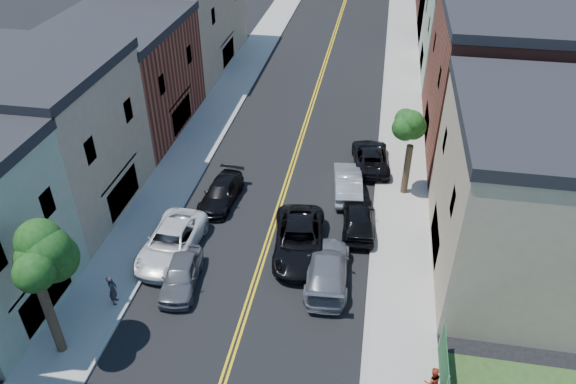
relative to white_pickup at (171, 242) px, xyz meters
The scene contains 22 objects.
sidewalk_left 18.68m from the white_pickup, 98.29° to the left, with size 3.20×100.00×0.15m, color gray.
sidewalk_right 22.66m from the white_pickup, 54.64° to the left, with size 3.20×100.00×0.15m, color gray.
curb_left 18.51m from the white_pickup, 92.92° to the left, with size 0.30×100.00×0.15m, color gray.
curb_right 21.70m from the white_pickup, 58.41° to the left, with size 0.30×100.00×0.15m, color gray.
bldg_left_tan_near 10.14m from the white_pickup, 158.46° to the left, with size 9.00×10.00×9.00m, color #998466.
bldg_left_brick 17.23m from the white_pickup, 121.28° to the left, with size 9.00×12.00×8.00m, color brown.
bldg_left_tan_far 30.05m from the white_pickup, 107.16° to the left, with size 9.00×16.00×9.50m, color #998466.
bldg_right_tan 19.71m from the white_pickup, ahead, with size 9.00×12.00×9.00m, color #998466.
bldg_right_brick 25.64m from the white_pickup, 40.61° to the left, with size 9.00×14.00×10.00m, color brown.
bldg_right_palegrn 36.18m from the white_pickup, 57.77° to the left, with size 9.00×12.00×8.50m, color gray.
tree_left_mid 9.84m from the white_pickup, 109.54° to the right, with size 5.20×5.20×9.29m.
tree_right_far 16.39m from the white_pickup, 32.85° to the left, with size 4.40×4.40×8.03m.
white_pickup is the anchor object (origin of this frame).
grey_car_left 2.73m from the white_pickup, 58.93° to the right, with size 1.78×4.42×1.50m, color #525459.
black_car_left 5.62m from the white_pickup, 75.48° to the left, with size 1.97×4.85×1.41m, color black.
grey_car_right 9.03m from the white_pickup, ahead, with size 2.28×5.61×1.63m, color slate.
black_car_right 11.15m from the white_pickup, 21.78° to the left, with size 1.94×4.82×1.64m, color black.
silver_car_right 12.26m from the white_pickup, 40.07° to the left, with size 1.74×4.98×1.64m, color #A4A6AC.
dark_car_right_far 15.79m from the white_pickup, 47.29° to the left, with size 2.48×5.38×1.49m, color black.
black_suv_lane 7.31m from the white_pickup, 11.13° to the left, with size 2.87×6.23×1.73m, color black.
pedestrian_left 4.56m from the white_pickup, 109.13° to the right, with size 0.63×0.42×1.74m, color #24252B.
pedestrian_right 15.84m from the white_pickup, 26.08° to the right, with size 0.76×0.59×1.56m, color #B52F1B.
Camera 1 is at (5.46, -0.70, 20.69)m, focal length 33.86 mm.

